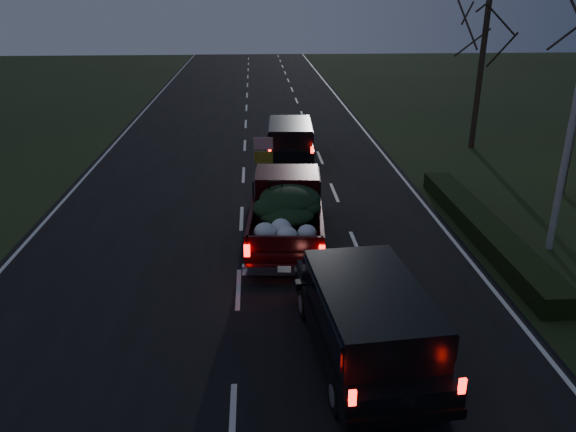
{
  "coord_description": "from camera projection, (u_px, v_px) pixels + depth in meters",
  "views": [
    {
      "loc": [
        0.53,
        -13.16,
        7.37
      ],
      "look_at": [
        1.44,
        1.93,
        1.3
      ],
      "focal_mm": 35.0,
      "sensor_mm": 36.0,
      "label": 1
    }
  ],
  "objects": [
    {
      "name": "road_asphalt",
      "position": [
        238.0,
        289.0,
        14.9
      ],
      "size": [
        14.0,
        120.0,
        0.02
      ],
      "primitive_type": "cube",
      "color": "black",
      "rests_on": "ground"
    },
    {
      "name": "lead_suv",
      "position": [
        290.0,
        136.0,
        26.24
      ],
      "size": [
        2.27,
        4.97,
        1.4
      ],
      "rotation": [
        0.0,
        0.0,
        -0.05
      ],
      "color": "black",
      "rests_on": "ground"
    },
    {
      "name": "rear_suv",
      "position": [
        367.0,
        314.0,
        11.68
      ],
      "size": [
        2.74,
        5.35,
        1.49
      ],
      "rotation": [
        0.0,
        0.0,
        0.1
      ],
      "color": "black",
      "rests_on": "ground"
    },
    {
      "name": "pickup_truck",
      "position": [
        287.0,
        208.0,
        17.44
      ],
      "size": [
        2.6,
        5.84,
        2.98
      ],
      "rotation": [
        0.0,
        0.0,
        -0.08
      ],
      "color": "black",
      "rests_on": "ground"
    },
    {
      "name": "hedge_row",
      "position": [
        483.0,
        228.0,
        18.01
      ],
      "size": [
        1.0,
        10.0,
        0.6
      ],
      "primitive_type": "cube",
      "color": "black",
      "rests_on": "ground"
    },
    {
      "name": "ground",
      "position": [
        238.0,
        290.0,
        14.91
      ],
      "size": [
        120.0,
        120.0,
        0.0
      ],
      "primitive_type": "plane",
      "color": "black",
      "rests_on": "ground"
    },
    {
      "name": "bare_tree_far",
      "position": [
        484.0,
        40.0,
        26.57
      ],
      "size": [
        3.6,
        3.6,
        7.0
      ],
      "color": "black",
      "rests_on": "ground"
    }
  ]
}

